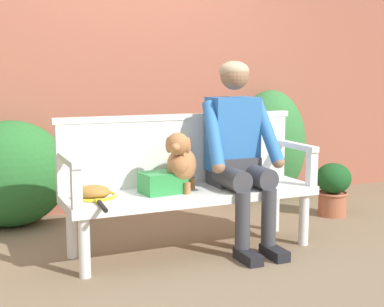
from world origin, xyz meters
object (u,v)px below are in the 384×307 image
(garden_bench, at_px, (192,198))
(potted_plant, at_px, (333,187))
(sports_bag, at_px, (163,182))
(tennis_racket, at_px, (95,197))
(dog_on_bench, at_px, (181,162))
(baseball_glove, at_px, (93,192))
(person_seated, at_px, (238,147))

(garden_bench, height_order, potted_plant, potted_plant)
(sports_bag, bearing_deg, tennis_racket, 176.76)
(garden_bench, bearing_deg, tennis_racket, 178.49)
(dog_on_bench, height_order, sports_bag, dog_on_bench)
(garden_bench, xyz_separation_m, baseball_glove, (-0.68, 0.00, 0.10))
(baseball_glove, height_order, potted_plant, baseball_glove)
(person_seated, bearing_deg, baseball_glove, 179.21)
(dog_on_bench, distance_m, sports_bag, 0.18)
(person_seated, xyz_separation_m, baseball_glove, (-1.02, 0.01, -0.23))
(garden_bench, height_order, tennis_racket, tennis_racket)
(tennis_racket, xyz_separation_m, potted_plant, (2.16, 0.37, -0.19))
(person_seated, relative_size, dog_on_bench, 3.17)
(tennis_racket, bearing_deg, garden_bench, -1.51)
(person_seated, bearing_deg, dog_on_bench, -177.40)
(garden_bench, distance_m, dog_on_bench, 0.28)
(baseball_glove, relative_size, sports_bag, 0.79)
(person_seated, height_order, potted_plant, person_seated)
(dog_on_bench, height_order, tennis_racket, dog_on_bench)
(sports_bag, xyz_separation_m, potted_plant, (1.70, 0.39, -0.25))
(potted_plant, bearing_deg, sports_bag, -167.02)
(person_seated, height_order, sports_bag, person_seated)
(dog_on_bench, relative_size, sports_bag, 1.46)
(garden_bench, distance_m, potted_plant, 1.54)
(garden_bench, distance_m, tennis_racket, 0.67)
(person_seated, relative_size, sports_bag, 4.64)
(garden_bench, bearing_deg, baseball_glove, 179.80)
(tennis_racket, bearing_deg, baseball_glove, -133.14)
(dog_on_bench, xyz_separation_m, sports_bag, (-0.12, 0.02, -0.13))
(garden_bench, xyz_separation_m, potted_plant, (1.49, 0.38, -0.12))
(dog_on_bench, bearing_deg, baseball_glove, 176.67)
(person_seated, relative_size, tennis_racket, 2.28)
(garden_bench, height_order, sports_bag, sports_bag)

